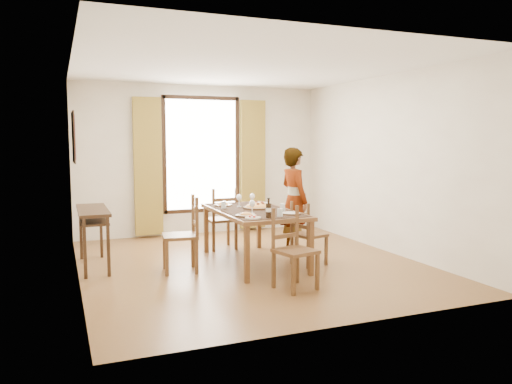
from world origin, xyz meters
name	(u,v)px	position (x,y,z in m)	size (l,w,h in m)	color
ground	(250,264)	(0.00, 0.00, 0.00)	(5.00, 5.00, 0.00)	#55341A
room_shell	(246,153)	(0.00, 0.13, 1.54)	(4.60, 5.10, 2.74)	silver
console_table	(93,217)	(-2.03, 0.60, 0.68)	(0.38, 1.20, 0.80)	black
dining_table	(254,214)	(0.06, 0.02, 0.69)	(0.99, 1.88, 0.76)	brown
chair_west	(183,237)	(-0.96, -0.05, 0.46)	(0.49, 0.49, 0.99)	brown
chair_north	(222,220)	(-0.07, 1.06, 0.45)	(0.44, 0.44, 0.97)	brown
chair_south	(294,251)	(0.05, -1.27, 0.44)	(0.50, 0.50, 0.94)	brown
chair_east	(307,236)	(0.71, -0.35, 0.41)	(0.48, 0.48, 0.88)	brown
man	(294,200)	(0.88, 0.42, 0.80)	(0.44, 0.62, 1.60)	#95989D
plate_sw	(246,214)	(-0.25, -0.50, 0.78)	(0.27, 0.27, 0.05)	silver
plate_se	(291,212)	(0.36, -0.56, 0.78)	(0.27, 0.27, 0.05)	silver
plate_nw	(223,204)	(-0.21, 0.57, 0.78)	(0.27, 0.27, 0.05)	silver
plate_ne	(260,202)	(0.38, 0.55, 0.78)	(0.27, 0.27, 0.05)	silver
pasta_platter	(257,205)	(0.14, 0.10, 0.81)	(0.40, 0.40, 0.10)	#C35519
caprese_plate	(253,217)	(-0.23, -0.71, 0.78)	(0.20, 0.20, 0.04)	silver
wine_glass_a	(252,207)	(-0.10, -0.33, 0.85)	(0.08, 0.08, 0.18)	white
wine_glass_b	(252,199)	(0.20, 0.42, 0.85)	(0.08, 0.08, 0.18)	white
wine_glass_c	(239,200)	(-0.02, 0.37, 0.85)	(0.08, 0.08, 0.18)	white
tumbler_a	(282,207)	(0.37, -0.26, 0.81)	(0.07, 0.07, 0.10)	silver
tumbler_b	(224,205)	(-0.29, 0.29, 0.81)	(0.07, 0.07, 0.10)	silver
tumbler_c	(280,213)	(0.14, -0.69, 0.81)	(0.07, 0.07, 0.10)	silver
wine_bottle	(269,208)	(-0.03, -0.73, 0.88)	(0.07, 0.07, 0.25)	black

